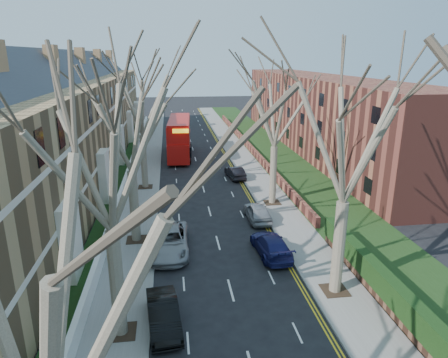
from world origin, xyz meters
name	(u,v)px	position (x,y,z in m)	size (l,w,h in m)	color
pavement_left	(148,160)	(-6.00, 39.00, 0.06)	(3.00, 102.00, 0.12)	slate
pavement_right	(242,157)	(6.00, 39.00, 0.06)	(3.00, 102.00, 0.12)	slate
terrace_left	(63,130)	(-13.65, 31.00, 5.53)	(9.70, 78.00, 13.60)	#95734C
flats_right	(318,113)	(17.46, 43.00, 4.98)	(13.97, 54.00, 10.00)	brown
wall_hedge_right	(440,347)	(7.70, 2.00, 1.12)	(0.70, 24.00, 1.80)	brown
front_wall_left	(128,174)	(-7.65, 31.00, 0.62)	(0.30, 78.00, 1.00)	white
grass_verge_right	(276,155)	(10.50, 39.00, 0.15)	(6.00, 102.00, 0.06)	#1A3312
tree_left_near	(17,284)	(-5.70, -4.00, 8.93)	(9.80, 9.80, 13.73)	brown
tree_left_mid	(103,135)	(-5.70, 6.00, 9.56)	(10.50, 10.50, 14.71)	brown
tree_left_far	(127,111)	(-5.70, 16.00, 9.24)	(10.15, 10.15, 14.22)	brown
tree_left_dist	(140,90)	(-5.70, 28.00, 9.56)	(10.50, 10.50, 14.71)	brown
tree_right_mid	(351,122)	(5.70, 8.00, 9.56)	(10.50, 10.50, 14.71)	brown
tree_right_far	(276,99)	(5.70, 22.00, 9.24)	(10.15, 10.15, 14.22)	brown
double_decker_bus	(180,139)	(-1.88, 40.68, 2.38)	(3.43, 11.71, 4.82)	#B9110D
car_left_mid	(163,314)	(-3.70, 6.32, 0.69)	(1.45, 4.16, 1.37)	black
car_left_far	(169,241)	(-3.41, 14.10, 0.80)	(2.64, 5.73, 1.59)	gray
car_right_near	(271,245)	(3.27, 12.82, 0.68)	(1.92, 4.71, 1.37)	#171A52
car_right_mid	(257,212)	(3.61, 18.60, 0.71)	(1.68, 4.19, 1.43)	gray
car_right_far	(235,172)	(3.68, 30.11, 0.64)	(1.36, 3.91, 1.29)	black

